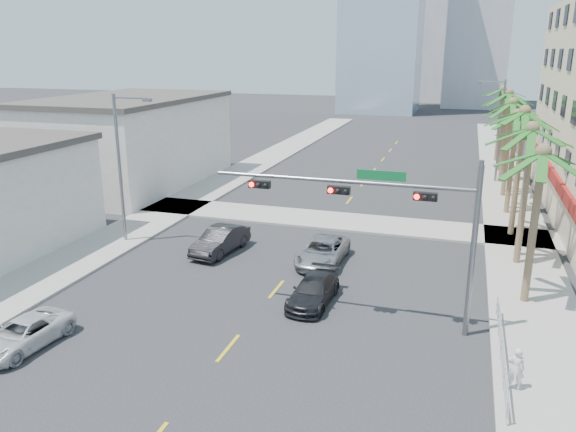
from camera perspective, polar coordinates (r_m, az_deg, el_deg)
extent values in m
plane|color=#262628|center=(20.11, -10.87, -18.45)|extent=(260.00, 260.00, 0.00)
cube|color=gray|center=(36.33, 22.49, -2.98)|extent=(4.00, 120.00, 0.15)
cube|color=gray|center=(41.45, -12.54, 0.24)|extent=(4.00, 120.00, 0.15)
cube|color=gray|center=(38.94, 4.48, -0.46)|extent=(80.00, 4.00, 0.15)
cube|color=maroon|center=(45.52, 25.00, 4.32)|extent=(0.30, 28.00, 0.80)
cube|color=beige|center=(51.23, -15.68, 7.15)|extent=(11.00, 18.00, 7.20)
cube|color=#ADADB2|center=(140.09, 13.74, 20.04)|extent=(16.00, 16.00, 42.00)
cylinder|color=slate|center=(23.66, 18.26, -3.67)|extent=(0.24, 0.24, 7.20)
cylinder|color=slate|center=(23.41, 5.29, 3.55)|extent=(11.00, 0.16, 0.16)
cube|color=#0C662D|center=(23.05, 9.45, 4.08)|extent=(2.00, 0.05, 0.40)
cube|color=black|center=(22.89, 13.77, 1.94)|extent=(0.95, 0.28, 0.32)
sphere|color=#FF0C05|center=(22.76, 12.94, 1.91)|extent=(0.22, 0.22, 0.22)
cube|color=black|center=(23.35, 5.19, 2.64)|extent=(0.95, 0.28, 0.32)
sphere|color=#FF0C05|center=(23.27, 4.33, 2.61)|extent=(0.22, 0.22, 0.22)
cube|color=black|center=(24.31, -2.90, 3.24)|extent=(0.95, 0.28, 0.32)
sphere|color=#FF0C05|center=(24.28, -3.74, 3.21)|extent=(0.22, 0.22, 0.22)
cylinder|color=brown|center=(27.65, 23.64, -1.35)|extent=(0.36, 0.36, 7.20)
cylinder|color=brown|center=(32.59, 22.85, 1.64)|extent=(0.36, 0.36, 7.56)
cylinder|color=brown|center=(37.61, 22.27, 3.84)|extent=(0.36, 0.36, 7.92)
cylinder|color=brown|center=(42.76, 21.75, 4.81)|extent=(0.36, 0.36, 7.20)
cylinder|color=brown|center=(47.84, 21.41, 6.21)|extent=(0.36, 0.36, 7.56)
cylinder|color=brown|center=(52.94, 21.13, 7.34)|extent=(0.36, 0.36, 7.92)
cylinder|color=brown|center=(58.13, 20.84, 7.74)|extent=(0.36, 0.36, 7.20)
cylinder|color=brown|center=(63.26, 20.65, 8.56)|extent=(0.36, 0.36, 7.56)
cylinder|color=slate|center=(35.07, -16.71, 4.44)|extent=(0.20, 0.20, 9.00)
cylinder|color=slate|center=(33.87, -15.74, 11.49)|extent=(2.20, 0.12, 0.12)
cube|color=slate|center=(33.29, -14.10, 11.35)|extent=(0.50, 0.25, 0.18)
cylinder|color=slate|center=(52.85, 20.75, 7.95)|extent=(0.20, 0.20, 9.00)
cylinder|color=slate|center=(52.41, 20.02, 12.71)|extent=(2.20, 0.12, 0.12)
cube|color=slate|center=(52.38, 18.78, 12.71)|extent=(0.50, 0.25, 0.18)
cylinder|color=silver|center=(23.13, 20.86, -12.72)|extent=(0.08, 8.00, 0.08)
cylinder|color=silver|center=(22.97, 20.95, -11.96)|extent=(0.08, 8.00, 0.08)
cylinder|color=silver|center=(19.74, 21.37, -18.39)|extent=(0.08, 0.08, 1.00)
cylinder|color=silver|center=(21.42, 21.08, -15.39)|extent=(0.08, 0.08, 1.00)
cylinder|color=silver|center=(23.15, 20.84, -12.83)|extent=(0.08, 0.08, 1.00)
cylinder|color=silver|center=(24.93, 20.64, -10.63)|extent=(0.08, 0.08, 1.00)
cylinder|color=silver|center=(26.73, 20.47, -8.72)|extent=(0.08, 0.08, 1.00)
imported|color=silver|center=(25.12, -25.30, -10.78)|extent=(2.33, 4.35, 1.16)
imported|color=black|center=(33.01, -6.88, -2.47)|extent=(2.18, 4.69, 1.49)
imported|color=#A8A8AC|center=(31.27, 3.55, -3.61)|extent=(2.35, 4.92, 1.35)
imported|color=black|center=(26.49, 2.61, -7.58)|extent=(1.91, 4.32, 1.23)
imported|color=silver|center=(21.44, 22.15, -14.15)|extent=(0.59, 0.41, 1.56)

